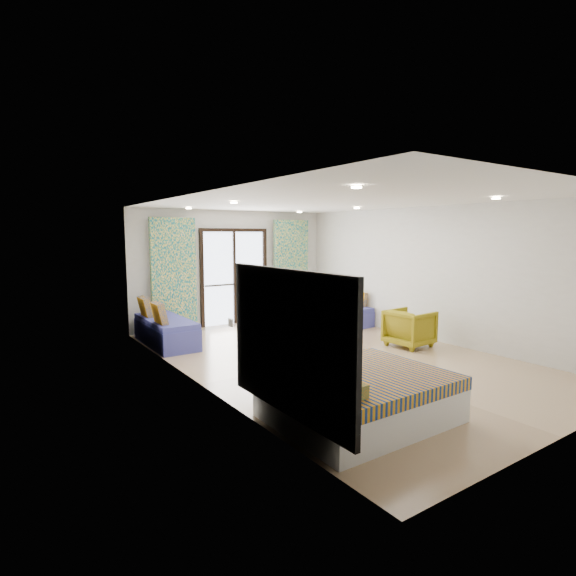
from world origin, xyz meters
TOP-DOWN VIEW (x-y plane):
  - floor at (0.00, 0.00)m, footprint 5.00×7.50m
  - ceiling at (0.00, 0.00)m, footprint 5.00×7.50m
  - wall_back at (0.00, 3.75)m, footprint 5.00×0.01m
  - wall_front at (0.00, -3.75)m, footprint 5.00×0.01m
  - wall_left at (-2.50, 0.00)m, footprint 0.01×7.50m
  - wall_right at (2.50, 0.00)m, footprint 0.01×7.50m
  - balcony_door at (0.00, 3.72)m, footprint 1.76×0.08m
  - balcony_rail at (0.00, 3.73)m, footprint 1.52×0.03m
  - curtain_left at (-1.55, 3.57)m, footprint 1.00×0.10m
  - curtain_right at (1.55, 3.57)m, footprint 1.00×0.10m
  - downlight_a at (-1.40, -2.00)m, footprint 0.12×0.12m
  - downlight_b at (1.40, -2.00)m, footprint 0.12×0.12m
  - downlight_c at (-1.40, 1.00)m, footprint 0.12×0.12m
  - downlight_d at (1.40, 1.00)m, footprint 0.12×0.12m
  - downlight_e at (-1.40, 3.00)m, footprint 0.12×0.12m
  - downlight_f at (1.40, 3.00)m, footprint 0.12×0.12m
  - headboard at (-2.46, -2.17)m, footprint 0.06×2.10m
  - switch_plate at (-2.47, -0.92)m, footprint 0.02×0.10m
  - bed at (-1.48, -2.17)m, footprint 1.96×1.60m
  - daybed_left at (-2.12, 2.58)m, footprint 0.74×1.86m
  - daybed_right at (2.11, 2.25)m, footprint 0.71×1.64m
  - coffee_table at (-0.03, 2.29)m, footprint 0.72×0.72m
  - vase at (-0.09, 2.27)m, footprint 0.18×0.19m
  - armchair at (1.72, -0.19)m, footprint 0.76×0.81m

SIDE VIEW (x-z plane):
  - floor at x=0.00m, z-range -0.01..0.01m
  - daybed_right at x=2.11m, z-range -0.15..0.64m
  - bed at x=-1.48m, z-range -0.06..0.62m
  - daybed_left at x=-2.12m, z-range -0.17..0.74m
  - coffee_table at x=-0.03m, z-range 0.01..0.73m
  - armchair at x=1.72m, z-range 0.00..0.78m
  - vase at x=-0.09m, z-range 0.42..0.59m
  - balcony_rail at x=0.00m, z-range 0.93..0.97m
  - headboard at x=-2.46m, z-range 0.30..1.80m
  - switch_plate at x=-2.47m, z-range 1.00..1.10m
  - curtain_left at x=-1.55m, z-range 0.00..2.50m
  - curtain_right at x=1.55m, z-range 0.00..2.50m
  - balcony_door at x=0.00m, z-range 0.12..2.40m
  - wall_back at x=0.00m, z-range 0.00..2.70m
  - wall_front at x=0.00m, z-range 0.00..2.70m
  - wall_left at x=-2.50m, z-range 0.00..2.70m
  - wall_right at x=2.50m, z-range 0.00..2.70m
  - downlight_a at x=-1.40m, z-range 2.66..2.68m
  - downlight_b at x=1.40m, z-range 2.66..2.68m
  - downlight_c at x=-1.40m, z-range 2.66..2.68m
  - downlight_d at x=1.40m, z-range 2.66..2.68m
  - downlight_e at x=-1.40m, z-range 2.66..2.68m
  - downlight_f at x=1.40m, z-range 2.66..2.68m
  - ceiling at x=0.00m, z-range 2.70..2.71m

